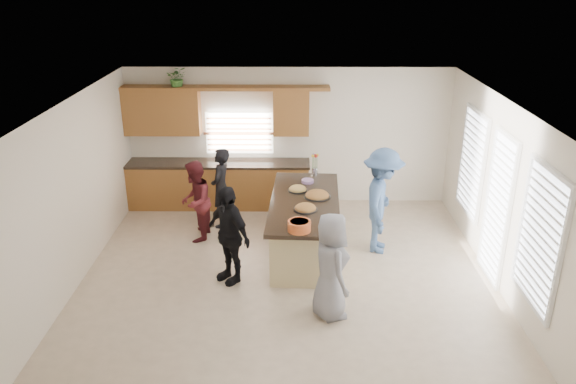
{
  "coord_description": "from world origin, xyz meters",
  "views": [
    {
      "loc": [
        0.08,
        -8.0,
        4.62
      ],
      "look_at": [
        0.01,
        0.6,
        1.15
      ],
      "focal_mm": 35.0,
      "sensor_mm": 36.0,
      "label": 1
    }
  ],
  "objects_px": {
    "island": "(304,227)",
    "woman_left_front": "(229,234)",
    "woman_right_front": "(331,266)",
    "salad_bowl": "(299,225)",
    "woman_left_mid": "(195,201)",
    "woman_left_back": "(221,188)",
    "woman_right_back": "(382,201)"
  },
  "relations": [
    {
      "from": "woman_right_back",
      "to": "island",
      "type": "bearing_deg",
      "value": 105.82
    },
    {
      "from": "woman_left_mid",
      "to": "woman_right_back",
      "type": "bearing_deg",
      "value": 86.91
    },
    {
      "from": "woman_left_back",
      "to": "woman_right_back",
      "type": "relative_size",
      "value": 0.83
    },
    {
      "from": "salad_bowl",
      "to": "woman_left_back",
      "type": "bearing_deg",
      "value": 123.36
    },
    {
      "from": "woman_right_back",
      "to": "salad_bowl",
      "type": "bearing_deg",
      "value": 144.23
    },
    {
      "from": "woman_right_back",
      "to": "woman_left_mid",
      "type": "bearing_deg",
      "value": 96.48
    },
    {
      "from": "woman_left_back",
      "to": "woman_right_front",
      "type": "xyz_separation_m",
      "value": [
        1.87,
        -2.96,
        0.01
      ]
    },
    {
      "from": "island",
      "to": "salad_bowl",
      "type": "relative_size",
      "value": 7.92
    },
    {
      "from": "woman_right_front",
      "to": "woman_left_mid",
      "type": "bearing_deg",
      "value": 25.83
    },
    {
      "from": "woman_left_back",
      "to": "woman_right_front",
      "type": "distance_m",
      "value": 3.5
    },
    {
      "from": "woman_left_mid",
      "to": "woman_right_front",
      "type": "distance_m",
      "value": 3.29
    },
    {
      "from": "woman_right_front",
      "to": "salad_bowl",
      "type": "bearing_deg",
      "value": 11.56
    },
    {
      "from": "island",
      "to": "woman_right_back",
      "type": "xyz_separation_m",
      "value": [
        1.31,
        0.05,
        0.47
      ]
    },
    {
      "from": "island",
      "to": "woman_left_front",
      "type": "height_order",
      "value": "woman_left_front"
    },
    {
      "from": "woman_left_back",
      "to": "woman_left_front",
      "type": "bearing_deg",
      "value": 21.6
    },
    {
      "from": "salad_bowl",
      "to": "woman_right_back",
      "type": "relative_size",
      "value": 0.19
    },
    {
      "from": "woman_left_mid",
      "to": "salad_bowl",
      "type": "bearing_deg",
      "value": 52.44
    },
    {
      "from": "island",
      "to": "woman_left_mid",
      "type": "xyz_separation_m",
      "value": [
        -1.94,
        0.45,
        0.28
      ]
    },
    {
      "from": "salad_bowl",
      "to": "woman_left_front",
      "type": "height_order",
      "value": "woman_left_front"
    },
    {
      "from": "woman_left_front",
      "to": "woman_right_front",
      "type": "height_order",
      "value": "woman_left_front"
    },
    {
      "from": "salad_bowl",
      "to": "woman_right_back",
      "type": "xyz_separation_m",
      "value": [
        1.41,
        1.22,
        -0.12
      ]
    },
    {
      "from": "island",
      "to": "woman_left_back",
      "type": "distance_m",
      "value": 1.88
    },
    {
      "from": "woman_right_front",
      "to": "woman_left_back",
      "type": "bearing_deg",
      "value": 14.7
    },
    {
      "from": "woman_left_front",
      "to": "woman_right_front",
      "type": "relative_size",
      "value": 1.02
    },
    {
      "from": "woman_left_front",
      "to": "woman_left_back",
      "type": "bearing_deg",
      "value": 145.82
    },
    {
      "from": "salad_bowl",
      "to": "woman_left_mid",
      "type": "bearing_deg",
      "value": 138.53
    },
    {
      "from": "woman_left_mid",
      "to": "woman_left_front",
      "type": "xyz_separation_m",
      "value": [
        0.75,
        -1.43,
        0.06
      ]
    },
    {
      "from": "woman_left_back",
      "to": "woman_left_mid",
      "type": "relative_size",
      "value": 1.04
    },
    {
      "from": "woman_left_front",
      "to": "woman_right_back",
      "type": "bearing_deg",
      "value": 68.25
    },
    {
      "from": "island",
      "to": "woman_left_back",
      "type": "height_order",
      "value": "woman_left_back"
    },
    {
      "from": "woman_left_mid",
      "to": "woman_right_front",
      "type": "relative_size",
      "value": 0.94
    },
    {
      "from": "woman_left_back",
      "to": "woman_right_back",
      "type": "xyz_separation_m",
      "value": [
        2.85,
        -0.97,
        0.16
      ]
    }
  ]
}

